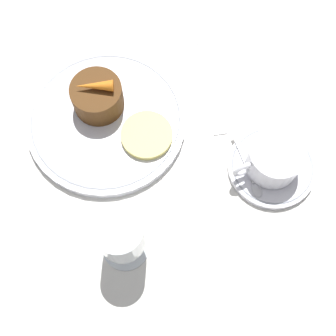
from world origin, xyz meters
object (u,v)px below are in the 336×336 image
dinner_plate (106,121)px  wine_glass (121,236)px  fork (212,97)px  dessert_cake (97,97)px  coffee_cup (274,158)px

dinner_plate → wine_glass: 0.21m
dinner_plate → fork: (-0.17, 0.02, -0.01)m
wine_glass → dessert_cake: bearing=-99.5°
coffee_cup → wine_glass: 0.25m
dinner_plate → wine_glass: size_ratio=2.19×
coffee_cup → fork: (0.03, -0.14, -0.03)m
coffee_cup → fork: size_ratio=0.62×
coffee_cup → fork: bearing=-76.8°
wine_glass → fork: size_ratio=0.66×
wine_glass → fork: wine_glass is taller
fork → dessert_cake: bearing=-15.3°
dessert_cake → wine_glass: bearing=80.5°
dinner_plate → dessert_cake: (0.00, -0.03, 0.03)m
dinner_plate → dessert_cake: 0.04m
fork → wine_glass: bearing=40.2°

